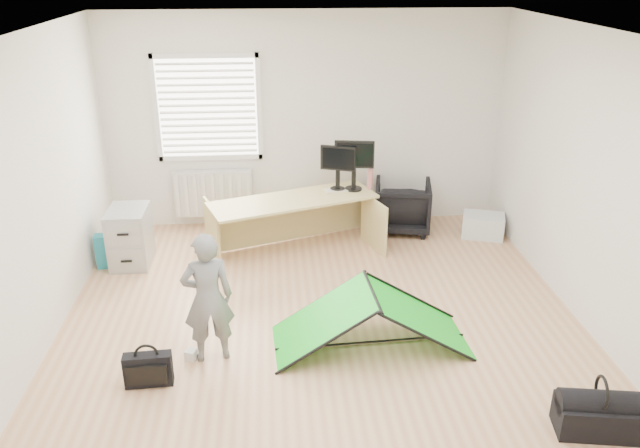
{
  "coord_description": "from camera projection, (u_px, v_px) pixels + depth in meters",
  "views": [
    {
      "loc": [
        -0.43,
        -4.96,
        3.27
      ],
      "look_at": [
        0.0,
        0.4,
        0.95
      ],
      "focal_mm": 35.0,
      "sensor_mm": 36.0,
      "label": 1
    }
  ],
  "objects": [
    {
      "name": "ground",
      "position": [
        323.0,
        333.0,
        5.87
      ],
      "size": [
        5.5,
        5.5,
        0.0
      ],
      "primitive_type": "plane",
      "color": "tan",
      "rests_on": "ground"
    },
    {
      "name": "back_wall",
      "position": [
        305.0,
        121.0,
        7.85
      ],
      "size": [
        5.0,
        0.02,
        2.7
      ],
      "primitive_type": "cube",
      "color": "silver",
      "rests_on": "ground"
    },
    {
      "name": "window",
      "position": [
        208.0,
        108.0,
        7.65
      ],
      "size": [
        1.2,
        0.06,
        1.2
      ],
      "primitive_type": "cube",
      "color": "silver",
      "rests_on": "back_wall"
    },
    {
      "name": "radiator",
      "position": [
        214.0,
        193.0,
        8.05
      ],
      "size": [
        1.0,
        0.12,
        0.6
      ],
      "primitive_type": "cube",
      "color": "silver",
      "rests_on": "back_wall"
    },
    {
      "name": "desk",
      "position": [
        294.0,
        225.0,
        7.39
      ],
      "size": [
        2.05,
        1.23,
        0.67
      ],
      "primitive_type": "cube",
      "rotation": [
        0.0,
        0.0,
        0.34
      ],
      "color": "tan",
      "rests_on": "ground"
    },
    {
      "name": "filing_cabinet",
      "position": [
        130.0,
        237.0,
        7.09
      ],
      "size": [
        0.43,
        0.57,
        0.66
      ],
      "primitive_type": "cube",
      "rotation": [
        0.0,
        0.0,
        -0.0
      ],
      "color": "#9DA0A2",
      "rests_on": "ground"
    },
    {
      "name": "monitor_left",
      "position": [
        338.0,
        174.0,
        7.46
      ],
      "size": [
        0.43,
        0.23,
        0.4
      ],
      "primitive_type": "cube",
      "rotation": [
        0.0,
        0.0,
        -0.34
      ],
      "color": "black",
      "rests_on": "desk"
    },
    {
      "name": "monitor_right",
      "position": [
        354.0,
        172.0,
        7.46
      ],
      "size": [
        0.48,
        0.18,
        0.45
      ],
      "primitive_type": "cube",
      "rotation": [
        0.0,
        0.0,
        -0.17
      ],
      "color": "black",
      "rests_on": "desk"
    },
    {
      "name": "keyboard",
      "position": [
        342.0,
        190.0,
        7.52
      ],
      "size": [
        0.4,
        0.18,
        0.02
      ],
      "primitive_type": "cube",
      "rotation": [
        0.0,
        0.0,
        0.13
      ],
      "color": "beige",
      "rests_on": "desk"
    },
    {
      "name": "thermos",
      "position": [
        370.0,
        179.0,
        7.53
      ],
      "size": [
        0.07,
        0.07,
        0.25
      ],
      "primitive_type": "cylinder",
      "rotation": [
        0.0,
        0.0,
        0.02
      ],
      "color": "#B36764",
      "rests_on": "desk"
    },
    {
      "name": "office_chair",
      "position": [
        402.0,
        206.0,
        7.97
      ],
      "size": [
        0.81,
        0.83,
        0.65
      ],
      "primitive_type": "imported",
      "rotation": [
        0.0,
        0.0,
        2.95
      ],
      "color": "black",
      "rests_on": "ground"
    },
    {
      "name": "person",
      "position": [
        208.0,
        298.0,
        5.28
      ],
      "size": [
        0.48,
        0.37,
        1.2
      ],
      "primitive_type": "imported",
      "rotation": [
        0.0,
        0.0,
        3.34
      ],
      "color": "slate",
      "rests_on": "ground"
    },
    {
      "name": "kite",
      "position": [
        372.0,
        318.0,
        5.61
      ],
      "size": [
        1.8,
        0.87,
        0.55
      ],
      "primitive_type": null,
      "rotation": [
        0.0,
        0.0,
        0.06
      ],
      "color": "#11BC1C",
      "rests_on": "ground"
    },
    {
      "name": "storage_crate",
      "position": [
        483.0,
        225.0,
        7.86
      ],
      "size": [
        0.59,
        0.5,
        0.28
      ],
      "primitive_type": "cube",
      "rotation": [
        0.0,
        0.0,
        -0.32
      ],
      "color": "silver",
      "rests_on": "ground"
    },
    {
      "name": "tote_bag",
      "position": [
        111.0,
        251.0,
        7.06
      ],
      "size": [
        0.34,
        0.17,
        0.39
      ],
      "primitive_type": "cube",
      "rotation": [
        0.0,
        0.0,
        0.09
      ],
      "color": "teal",
      "rests_on": "ground"
    },
    {
      "name": "laptop_bag",
      "position": [
        148.0,
        370.0,
        5.11
      ],
      "size": [
        0.39,
        0.14,
        0.29
      ],
      "primitive_type": "cube",
      "rotation": [
        0.0,
        0.0,
        0.05
      ],
      "color": "black",
      "rests_on": "ground"
    },
    {
      "name": "white_box",
      "position": [
        191.0,
        355.0,
        5.48
      ],
      "size": [
        0.11,
        0.11,
        0.09
      ],
      "primitive_type": "cube",
      "rotation": [
        0.0,
        0.0,
        -0.35
      ],
      "color": "silver",
      "rests_on": "ground"
    },
    {
      "name": "duffel_bag",
      "position": [
        596.0,
        418.0,
        4.61
      ],
      "size": [
        0.62,
        0.39,
        0.25
      ],
      "primitive_type": "cube",
      "rotation": [
        0.0,
        0.0,
        -0.17
      ],
      "color": "black",
      "rests_on": "ground"
    }
  ]
}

